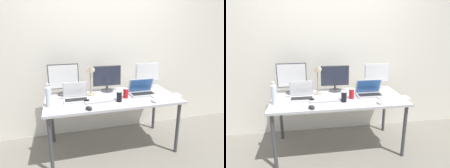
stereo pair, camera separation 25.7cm
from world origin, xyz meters
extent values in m
plane|color=gray|center=(0.00, 0.00, 0.00)|extent=(16.00, 16.00, 0.00)
cube|color=silver|center=(0.00, 0.59, 1.30)|extent=(7.00, 0.08, 2.60)
cylinder|color=#424247|center=(-0.80, -0.34, 0.35)|extent=(0.04, 0.04, 0.71)
cylinder|color=#424247|center=(0.80, -0.34, 0.35)|extent=(0.04, 0.04, 0.71)
cylinder|color=#424247|center=(-0.80, 0.34, 0.35)|extent=(0.04, 0.04, 0.71)
cylinder|color=#424247|center=(0.80, 0.34, 0.35)|extent=(0.04, 0.04, 0.71)
cube|color=#B7B7BC|center=(0.00, 0.00, 0.72)|extent=(1.71, 0.80, 0.03)
cylinder|color=#38383D|center=(-0.60, 0.28, 0.75)|extent=(0.19, 0.19, 0.01)
cylinder|color=#38383D|center=(-0.60, 0.28, 0.79)|extent=(0.03, 0.03, 0.07)
cube|color=#38383D|center=(-0.60, 0.28, 0.99)|extent=(0.40, 0.02, 0.33)
cube|color=white|center=(-0.60, 0.27, 0.99)|extent=(0.38, 0.01, 0.31)
cylinder|color=#38383D|center=(0.00, 0.28, 0.75)|extent=(0.18, 0.18, 0.01)
cylinder|color=#38383D|center=(0.00, 0.28, 0.79)|extent=(0.03, 0.03, 0.07)
cube|color=#38383D|center=(0.00, 0.28, 0.97)|extent=(0.40, 0.02, 0.28)
cube|color=#232838|center=(0.00, 0.26, 0.97)|extent=(0.38, 0.01, 0.26)
cylinder|color=silver|center=(0.61, 0.24, 0.75)|extent=(0.18, 0.18, 0.01)
cylinder|color=silver|center=(0.61, 0.24, 0.80)|extent=(0.03, 0.03, 0.10)
cube|color=silver|center=(0.61, 0.24, 0.99)|extent=(0.37, 0.02, 0.28)
cube|color=white|center=(0.61, 0.23, 0.99)|extent=(0.35, 0.01, 0.25)
cube|color=silver|center=(-0.47, -0.01, 0.75)|extent=(0.31, 0.21, 0.02)
cube|color=black|center=(-0.47, -0.03, 0.76)|extent=(0.27, 0.11, 0.00)
cube|color=silver|center=(-0.47, 0.07, 0.86)|extent=(0.31, 0.04, 0.21)
cube|color=white|center=(-0.47, 0.07, 0.86)|extent=(0.28, 0.03, 0.18)
cube|color=#B7B7BC|center=(0.43, -0.01, 0.75)|extent=(0.35, 0.21, 0.02)
cube|color=black|center=(0.43, -0.02, 0.76)|extent=(0.31, 0.12, 0.00)
cube|color=#B7B7BC|center=(0.43, 0.06, 0.86)|extent=(0.35, 0.09, 0.20)
cube|color=#3366B2|center=(0.43, 0.05, 0.86)|extent=(0.31, 0.07, 0.18)
cube|color=#B2B2B7|center=(-0.18, -0.11, 0.75)|extent=(0.40, 0.15, 0.02)
cube|color=white|center=(0.70, -0.18, 0.75)|extent=(0.39, 0.15, 0.02)
ellipsoid|color=black|center=(-0.36, -0.33, 0.76)|extent=(0.10, 0.12, 0.03)
ellipsoid|color=silver|center=(0.46, -0.30, 0.76)|extent=(0.06, 0.10, 0.03)
cylinder|color=silver|center=(-0.79, -0.12, 0.85)|extent=(0.07, 0.07, 0.23)
cone|color=silver|center=(-0.79, -0.12, 0.98)|extent=(0.06, 0.06, 0.03)
cylinder|color=white|center=(-0.79, -0.12, 1.01)|extent=(0.03, 0.03, 0.02)
cylinder|color=black|center=(0.05, -0.17, 0.80)|extent=(0.07, 0.07, 0.12)
cylinder|color=silver|center=(0.05, -0.17, 0.86)|extent=(0.06, 0.06, 0.00)
cylinder|color=red|center=(0.17, -0.07, 0.80)|extent=(0.07, 0.07, 0.12)
cylinder|color=silver|center=(0.17, -0.07, 0.86)|extent=(0.06, 0.06, 0.00)
cylinder|color=tan|center=(-0.25, 0.17, 0.75)|extent=(0.11, 0.11, 0.01)
cylinder|color=tan|center=(-0.25, 0.17, 0.92)|extent=(0.02, 0.02, 0.34)
cone|color=tan|center=(-0.25, 0.11, 1.12)|extent=(0.11, 0.12, 0.11)
camera|label=1|loc=(-0.64, -2.40, 1.63)|focal=32.00mm
camera|label=2|loc=(-0.38, -2.45, 1.63)|focal=32.00mm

